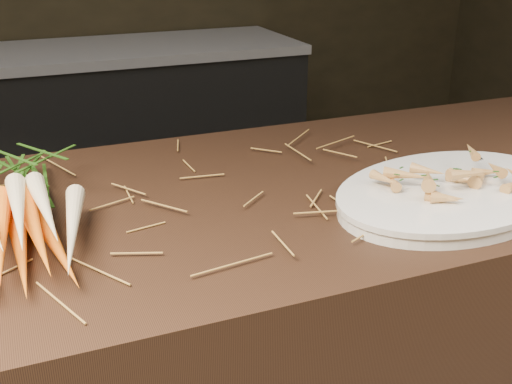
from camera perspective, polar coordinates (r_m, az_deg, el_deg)
back_counter at (r=3.00m, az=-13.85°, el=4.45°), size 1.82×0.62×0.84m
straw_bedding at (r=1.05m, az=-15.67°, el=-1.93°), size 1.40×0.60×0.02m
root_veg_bunch at (r=1.06m, az=-20.81°, el=-0.15°), size 0.20×0.51×0.10m
serving_platter at (r=1.12m, az=16.89°, el=-0.28°), size 0.50×0.39×0.02m
roasted_veg_heap at (r=1.11m, az=17.10°, el=1.44°), size 0.25×0.20×0.05m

